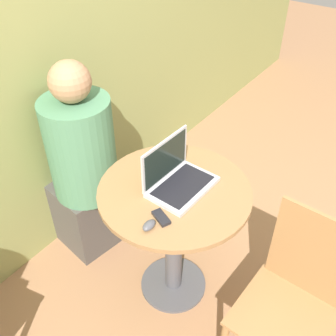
# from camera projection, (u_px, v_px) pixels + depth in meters

# --- Properties ---
(ground_plane) EXTENTS (12.00, 12.00, 0.00)m
(ground_plane) POSITION_uv_depth(u_px,v_px,m) (173.00, 284.00, 2.37)
(ground_plane) COLOR #9E704C
(back_wall) EXTENTS (7.00, 0.05, 2.60)m
(back_wall) POSITION_uv_depth(u_px,v_px,m) (33.00, 42.00, 1.96)
(back_wall) COLOR #939956
(back_wall) RESTS_ON ground_plane
(round_table) EXTENTS (0.75, 0.75, 0.77)m
(round_table) POSITION_uv_depth(u_px,v_px,m) (174.00, 220.00, 2.02)
(round_table) COLOR #4C4C51
(round_table) RESTS_ON ground_plane
(laptop) EXTENTS (0.34, 0.23, 0.24)m
(laptop) POSITION_uv_depth(u_px,v_px,m) (177.00, 177.00, 1.88)
(laptop) COLOR #B7B7BC
(laptop) RESTS_ON round_table
(cell_phone) EXTENTS (0.08, 0.11, 0.02)m
(cell_phone) POSITION_uv_depth(u_px,v_px,m) (161.00, 218.00, 1.73)
(cell_phone) COLOR black
(cell_phone) RESTS_ON round_table
(computer_mouse) EXTENTS (0.07, 0.04, 0.03)m
(computer_mouse) POSITION_uv_depth(u_px,v_px,m) (149.00, 225.00, 1.69)
(computer_mouse) COLOR #4C4C51
(computer_mouse) RESTS_ON round_table
(chair_empty) EXTENTS (0.42, 0.42, 0.91)m
(chair_empty) POSITION_uv_depth(u_px,v_px,m) (291.00, 300.00, 1.77)
(chair_empty) COLOR #9E7042
(chair_empty) RESTS_ON ground_plane
(person_seated) EXTENTS (0.43, 0.61, 1.27)m
(person_seated) POSITION_uv_depth(u_px,v_px,m) (80.00, 175.00, 2.36)
(person_seated) COLOR #4C4742
(person_seated) RESTS_ON ground_plane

